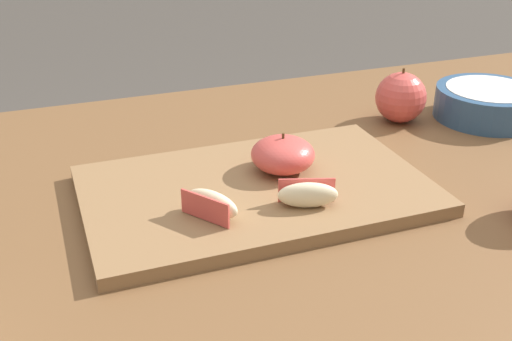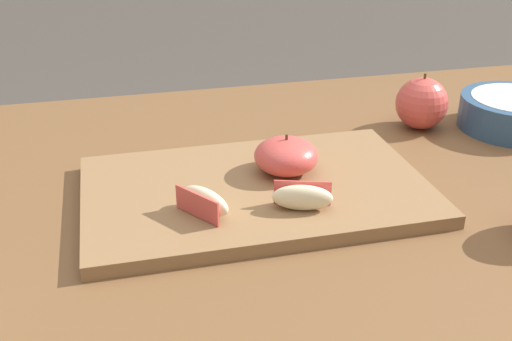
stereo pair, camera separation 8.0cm
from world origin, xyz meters
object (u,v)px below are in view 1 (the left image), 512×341
Objects in this scene: whole_apple_pink_lady at (401,97)px; ceramic_fruit_bowl at (488,102)px; cutting_board at (256,190)px; apple_half_skin_up at (283,154)px; apple_wedge_middle at (308,195)px; apple_wedge_back at (211,204)px.

whole_apple_pink_lady is 0.53× the size of ceramic_fruit_bowl.
cutting_board is 5.14× the size of apple_half_skin_up.
ceramic_fruit_bowl is at bearing 25.35° from apple_wedge_middle.
ceramic_fruit_bowl is (0.42, 0.10, -0.01)m from apple_half_skin_up.
apple_half_skin_up is at bearing 84.70° from apple_wedge_middle.
apple_wedge_back is at bearing -161.22° from ceramic_fruit_bowl.
apple_wedge_back is at bearing -143.25° from cutting_board.
ceramic_fruit_bowl is (0.43, 0.20, -0.01)m from apple_wedge_middle.
apple_wedge_middle is at bearing -62.88° from cutting_board.
whole_apple_pink_lady reaches higher than cutting_board.
apple_half_skin_up reaches higher than cutting_board.
apple_wedge_middle is at bearing -8.75° from apple_wedge_back.
ceramic_fruit_bowl is at bearing 18.78° from apple_wedge_back.
apple_wedge_middle is at bearing -154.65° from ceramic_fruit_bowl.
apple_wedge_middle is (-0.01, -0.10, -0.01)m from apple_half_skin_up.
apple_half_skin_up is 1.12× the size of apple_wedge_middle.
ceramic_fruit_bowl is (0.15, -0.04, -0.01)m from whole_apple_pink_lady.
apple_wedge_middle is at bearing -95.30° from apple_half_skin_up.
apple_wedge_back is 0.42× the size of ceramic_fruit_bowl.
apple_wedge_back is 0.96× the size of apple_wedge_middle.
apple_wedge_back is (-0.08, -0.06, 0.03)m from cutting_board.
apple_wedge_middle is (0.12, -0.02, 0.00)m from apple_wedge_back.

